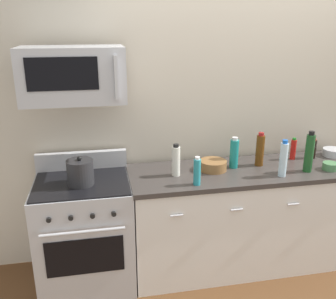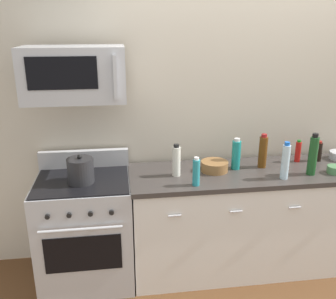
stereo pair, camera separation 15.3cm
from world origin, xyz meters
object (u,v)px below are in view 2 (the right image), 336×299
microwave (74,74)px  bottle_dish_soap (196,172)px  bottle_soy_sauce_dark (319,151)px  bowl_wooden_salad (214,166)px  bottle_hot_sauce_red (298,151)px  bottle_water_clear (285,161)px  stockpot (81,171)px  bottle_vinegar_white (176,161)px  bottle_wine_green (313,155)px  range_oven (86,229)px  bottle_sparkling_teal (236,154)px  bowl_green_glaze (335,169)px  bottle_wine_amber (263,152)px

microwave → bottle_dish_soap: bearing=-17.1°
bottle_soy_sauce_dark → bowl_wooden_salad: 1.00m
bottle_hot_sauce_red → bottle_dish_soap: 1.08m
bottle_water_clear → bottle_soy_sauce_dark: size_ratio=1.65×
bottle_dish_soap → stockpot: 0.90m
bottle_vinegar_white → bottle_hot_sauce_red: 1.15m
bottle_wine_green → range_oven: bearing=175.7°
bottle_water_clear → bottle_sparkling_teal: bearing=141.3°
bottle_vinegar_white → bottle_soy_sauce_dark: (1.33, 0.17, -0.04)m
bottle_hot_sauce_red → bottle_dish_soap: size_ratio=0.88×
range_oven → bottle_hot_sauce_red: (1.89, 0.16, 0.55)m
range_oven → bottle_dish_soap: 1.07m
bottle_dish_soap → bottle_hot_sauce_red: bearing=20.8°
bottle_hot_sauce_red → bowl_green_glaze: (0.18, -0.30, -0.06)m
bottle_vinegar_white → bottle_sparkling_teal: bottle_sparkling_teal is taller
microwave → bottle_wine_amber: 1.67m
bottle_sparkling_teal → bowl_wooden_salad: (-0.19, -0.02, -0.08)m
microwave → bottle_wine_amber: (1.52, 0.03, -0.69)m
microwave → bottle_water_clear: 1.76m
bottle_water_clear → bottle_dish_soap: 0.73m
bottle_wine_amber → range_oven: bearing=-177.4°
range_oven → bottle_sparkling_teal: size_ratio=3.94×
bottle_dish_soap → bowl_green_glaze: size_ratio=1.78×
bottle_wine_green → microwave: bearing=174.3°
bottle_hot_sauce_red → bottle_sparkling_teal: 0.61m
bottle_hot_sauce_red → bottle_wine_green: bearing=-95.3°
range_oven → bottle_wine_amber: 1.64m
bottle_wine_amber → bowl_green_glaze: (0.55, -0.22, -0.11)m
bowl_wooden_salad → range_oven: bearing=-177.8°
bottle_water_clear → bottle_wine_amber: 0.28m
bottle_hot_sauce_red → bowl_wooden_salad: bottle_hot_sauce_red is taller
bottle_vinegar_white → bottle_wine_green: (1.11, -0.13, 0.04)m
stockpot → bottle_wine_amber: bearing=4.6°
microwave → bottle_wine_green: bearing=-5.7°
microwave → bottle_sparkling_teal: 1.47m
range_oven → bottle_water_clear: size_ratio=3.48×
bottle_hot_sauce_red → bottle_wine_green: 0.31m
bottle_hot_sauce_red → bottle_soy_sauce_dark: 0.19m
bottle_sparkling_teal → stockpot: bottle_sparkling_teal is taller
bottle_water_clear → bowl_green_glaze: (0.47, 0.05, -0.11)m
microwave → bottle_vinegar_white: 1.04m
bowl_green_glaze → bowl_wooden_salad: bowl_wooden_salad is taller
bottle_sparkling_teal → bottle_dish_soap: bearing=-144.5°
bottle_wine_green → bottle_soy_sauce_dark: bearing=52.8°
bottle_vinegar_white → bowl_wooden_salad: bearing=9.4°
bottle_soy_sauce_dark → bottle_dish_soap: bearing=-162.7°
bottle_vinegar_white → stockpot: size_ratio=1.17×
stockpot → range_oven: bearing=90.0°
bottle_sparkling_teal → bowl_green_glaze: bottle_sparkling_teal is taller
bottle_soy_sauce_dark → stockpot: 2.10m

